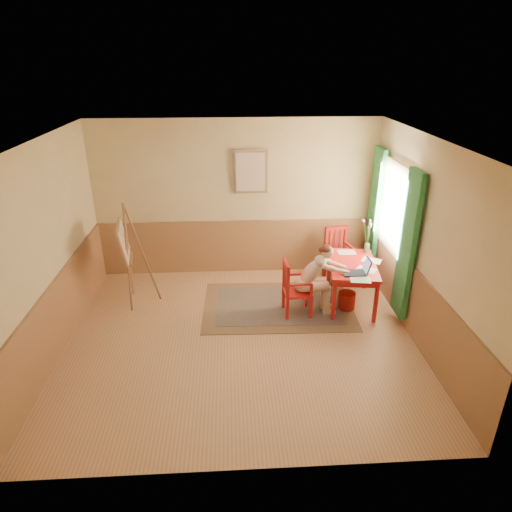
{
  "coord_description": "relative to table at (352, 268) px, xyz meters",
  "views": [
    {
      "loc": [
        -0.1,
        -5.41,
        3.75
      ],
      "look_at": [
        0.25,
        0.55,
        1.05
      ],
      "focal_mm": 31.36,
      "sensor_mm": 36.0,
      "label": 1
    }
  ],
  "objects": [
    {
      "name": "room",
      "position": [
        -1.81,
        -0.9,
        0.77
      ],
      "size": [
        5.04,
        4.54,
        2.84
      ],
      "color": "tan",
      "rests_on": "ground"
    },
    {
      "name": "wainscot",
      "position": [
        -1.81,
        -0.11,
        -0.13
      ],
      "size": [
        5.0,
        4.5,
        1.0
      ],
      "color": "#9D6F49",
      "rests_on": "room"
    },
    {
      "name": "vase",
      "position": [
        0.34,
        0.44,
        0.35
      ],
      "size": [
        0.2,
        0.28,
        0.56
      ],
      "color": "#3F724C",
      "rests_on": "table"
    },
    {
      "name": "rug",
      "position": [
        -1.19,
        -0.04,
        -0.62
      ],
      "size": [
        2.44,
        1.66,
        0.02
      ],
      "color": "#8C7251",
      "rests_on": "room"
    },
    {
      "name": "chair_left",
      "position": [
        -0.96,
        -0.28,
        -0.18
      ],
      "size": [
        0.44,
        0.42,
        0.9
      ],
      "color": "red",
      "rests_on": "room"
    },
    {
      "name": "wastebasket",
      "position": [
        -0.1,
        -0.18,
        -0.48
      ],
      "size": [
        0.28,
        0.28,
        0.29
      ],
      "primitive_type": "cylinder",
      "rotation": [
        0.0,
        0.0,
        -0.04
      ],
      "color": "#A11A16",
      "rests_on": "room"
    },
    {
      "name": "papers",
      "position": [
        0.11,
        -0.07,
        0.09
      ],
      "size": [
        0.71,
        1.24,
        0.0
      ],
      "color": "white",
      "rests_on": "table"
    },
    {
      "name": "table",
      "position": [
        0.0,
        0.0,
        0.0
      ],
      "size": [
        0.88,
        1.29,
        0.72
      ],
      "color": "red",
      "rests_on": "room"
    },
    {
      "name": "window",
      "position": [
        0.6,
        0.2,
        0.71
      ],
      "size": [
        0.12,
        2.01,
        2.2
      ],
      "color": "white",
      "rests_on": "room"
    },
    {
      "name": "figure",
      "position": [
        -0.64,
        -0.26,
        0.01
      ],
      "size": [
        0.86,
        0.38,
        1.16
      ],
      "color": "#D6AC96",
      "rests_on": "room"
    },
    {
      "name": "easel",
      "position": [
        -3.57,
        0.25,
        0.38
      ],
      "size": [
        0.62,
        0.77,
        1.71
      ],
      "color": "#906041",
      "rests_on": "room"
    },
    {
      "name": "laptop",
      "position": [
        -0.02,
        -0.36,
        0.14
      ],
      "size": [
        0.4,
        0.25,
        0.24
      ],
      "color": "#1E2338",
      "rests_on": "table"
    },
    {
      "name": "wall_portrait",
      "position": [
        -1.56,
        1.3,
        1.27
      ],
      "size": [
        0.6,
        0.05,
        0.76
      ],
      "color": "#957050",
      "rests_on": "room"
    },
    {
      "name": "chair_back",
      "position": [
        -0.01,
        0.87,
        -0.15
      ],
      "size": [
        0.51,
        0.53,
        0.97
      ],
      "color": "red",
      "rests_on": "room"
    }
  ]
}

